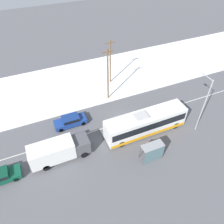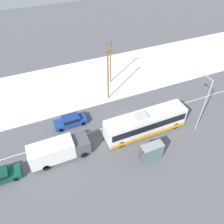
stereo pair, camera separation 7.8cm
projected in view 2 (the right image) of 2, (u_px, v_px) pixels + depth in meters
The scene contains 11 objects.
ground_plane at pixel (125, 122), 32.00m from camera, with size 120.00×120.00×0.00m, color #56565B.
snow_lot at pixel (96, 79), 40.17m from camera, with size 80.00×14.16×0.12m.
lane_marking_center at pixel (125, 122), 32.00m from camera, with size 60.00×0.12×0.00m.
city_bus at pixel (146, 123), 29.46m from camera, with size 11.41×2.57×3.39m.
box_truck at pixel (58, 150), 26.20m from camera, with size 7.23×2.30×2.80m.
sedan_car at pixel (70, 121), 31.00m from camera, with size 4.53×1.80×1.50m.
pedestrian_at_stop at pixel (146, 146), 27.27m from camera, with size 0.64×0.29×1.79m.
bus_shelter at pixel (153, 151), 25.96m from camera, with size 2.75×1.20×2.40m.
streetlamp at pixel (204, 100), 27.64m from camera, with size 0.36×2.30×8.35m.
utility_pole_roadside at pixel (108, 75), 32.94m from camera, with size 1.80×0.24×8.80m.
utility_pole_snowlot at pixel (110, 62), 36.64m from camera, with size 1.80×0.24×7.98m.
Camera 2 is at (-10.66, -20.08, 22.64)m, focal length 35.00 mm.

